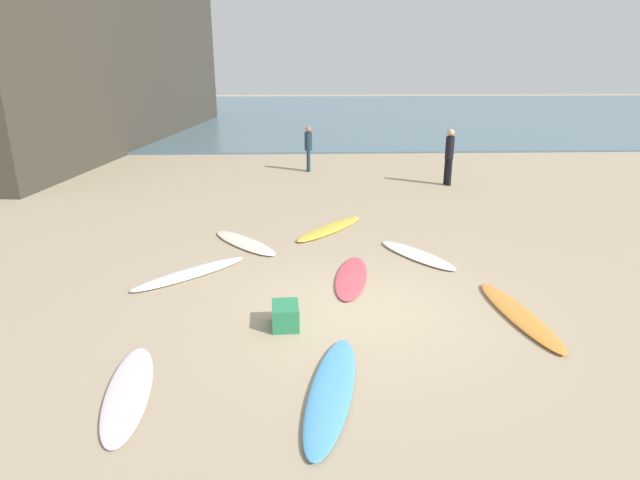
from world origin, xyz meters
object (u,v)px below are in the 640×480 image
at_px(surfboard_1, 330,228).
at_px(surfboard_4, 519,315).
at_px(beachgoer_near, 308,147).
at_px(beachgoer_mid, 449,154).
at_px(surfboard_5, 128,391).
at_px(surfboard_3, 331,390).
at_px(surfboard_6, 351,277).
at_px(surfboard_2, 191,273).
at_px(beach_cooler, 285,316).
at_px(surfboard_7, 245,243).
at_px(surfboard_0, 417,255).

relative_size(surfboard_1, surfboard_4, 1.00).
distance_m(beachgoer_near, beachgoer_mid, 5.26).
height_order(surfboard_1, surfboard_5, surfboard_1).
bearing_deg(surfboard_3, surfboard_1, -81.46).
height_order(surfboard_4, beachgoer_near, beachgoer_near).
height_order(surfboard_3, surfboard_6, surfboard_3).
distance_m(surfboard_4, beachgoer_near, 12.61).
distance_m(surfboard_2, beach_cooler, 2.86).
distance_m(surfboard_1, beach_cooler, 5.03).
height_order(surfboard_7, beach_cooler, beach_cooler).
height_order(beachgoer_mid, beach_cooler, beachgoer_mid).
height_order(surfboard_6, beachgoer_mid, beachgoer_mid).
bearing_deg(surfboard_6, surfboard_2, 4.66).
bearing_deg(surfboard_3, surfboard_7, -62.54).
height_order(beachgoer_near, beachgoer_mid, beachgoer_mid).
xyz_separation_m(surfboard_1, surfboard_5, (-2.90, -6.64, -0.01)).
relative_size(surfboard_1, beachgoer_mid, 1.38).
xyz_separation_m(surfboard_2, surfboard_3, (2.49, -3.96, 0.00)).
height_order(surfboard_4, surfboard_6, surfboard_4).
xyz_separation_m(surfboard_4, beachgoer_near, (-3.18, 12.17, 0.88)).
relative_size(surfboard_1, beachgoer_near, 1.54).
xyz_separation_m(surfboard_0, beachgoer_near, (-2.13, 9.33, 0.88)).
bearing_deg(beachgoer_mid, beach_cooler, -47.01).
bearing_deg(surfboard_4, surfboard_3, 25.04).
xyz_separation_m(surfboard_2, beachgoer_near, (2.48, 10.18, 0.88)).
bearing_deg(surfboard_2, surfboard_7, -68.32).
bearing_deg(surfboard_0, surfboard_7, 134.09).
xyz_separation_m(surfboard_3, surfboard_4, (3.17, 1.96, -0.00)).
xyz_separation_m(surfboard_1, beachgoer_mid, (4.21, 4.86, 1.00)).
height_order(surfboard_6, beachgoer_near, beachgoer_near).
distance_m(surfboard_0, surfboard_5, 6.61).
height_order(surfboard_6, beach_cooler, beach_cooler).
bearing_deg(surfboard_0, surfboard_1, 100.29).
xyz_separation_m(beachgoer_mid, beach_cooler, (-5.19, -9.79, -0.86)).
bearing_deg(surfboard_0, surfboard_4, -101.45).
distance_m(surfboard_6, beachgoer_near, 10.54).
relative_size(beachgoer_near, beachgoer_mid, 0.90).
bearing_deg(surfboard_1, surfboard_6, 132.60).
bearing_deg(beachgoer_mid, surfboard_2, -61.89).
relative_size(surfboard_4, surfboard_5, 1.19).
relative_size(surfboard_0, surfboard_2, 0.86).
xyz_separation_m(surfboard_2, beachgoer_mid, (7.08, 7.64, 1.01)).
distance_m(surfboard_1, surfboard_6, 3.09).
distance_m(surfboard_4, beachgoer_mid, 9.79).
bearing_deg(surfboard_5, surfboard_2, -98.58).
bearing_deg(surfboard_0, surfboard_5, -166.35).
bearing_deg(surfboard_4, beachgoer_mid, -105.15).
bearing_deg(surfboard_4, beachgoer_near, -82.14).
bearing_deg(surfboard_3, surfboard_4, -136.47).
xyz_separation_m(surfboard_2, surfboard_7, (0.87, 1.79, -0.00)).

